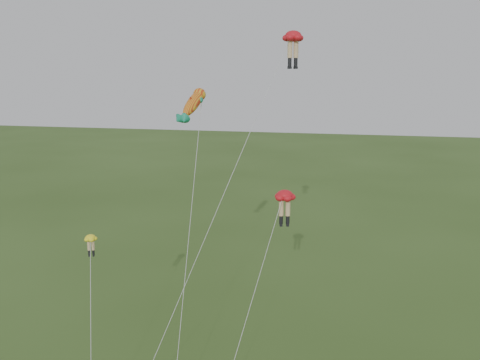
# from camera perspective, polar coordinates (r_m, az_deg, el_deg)

# --- Properties ---
(legs_kite_red_high) EXTENTS (8.87, 12.51, 22.74)m
(legs_kite_red_high) POSITION_cam_1_polar(r_m,az_deg,el_deg) (37.77, 5.45, 14.24)
(legs_kite_red_high) COLOR red
(legs_kite_red_high) RESTS_ON ground
(legs_kite_red_mid) EXTENTS (3.53, 10.30, 12.39)m
(legs_kite_red_mid) POSITION_cam_1_polar(r_m,az_deg,el_deg) (35.09, 4.69, -2.26)
(legs_kite_red_mid) COLOR red
(legs_kite_red_mid) RESTS_ON ground
(legs_kite_yellow) EXTENTS (4.24, 8.20, 9.54)m
(legs_kite_yellow) POSITION_cam_1_polar(r_m,az_deg,el_deg) (36.21, -15.65, -7.18)
(legs_kite_yellow) COLOR yellow
(legs_kite_yellow) RESTS_ON ground
(fish_kite) EXTENTS (1.89, 9.96, 19.15)m
(fish_kite) POSITION_cam_1_polar(r_m,az_deg,el_deg) (35.35, -4.97, 8.03)
(fish_kite) COLOR gold
(fish_kite) RESTS_ON ground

